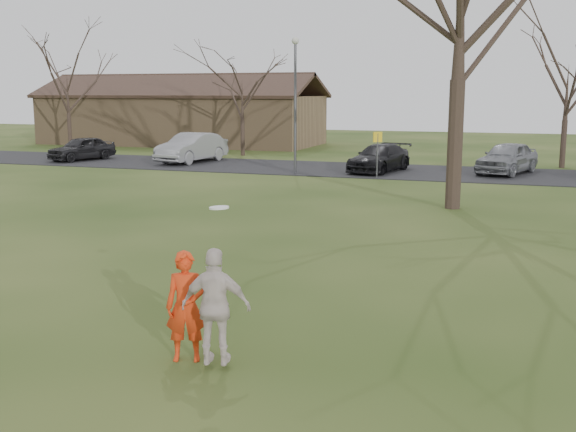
# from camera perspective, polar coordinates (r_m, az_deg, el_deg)

# --- Properties ---
(ground) EXTENTS (120.00, 120.00, 0.00)m
(ground) POSITION_cam_1_polar(r_m,az_deg,el_deg) (9.90, -7.72, -12.53)
(ground) COLOR #1E380F
(ground) RESTS_ON ground
(parking_strip) EXTENTS (62.00, 6.50, 0.04)m
(parking_strip) POSITION_cam_1_polar(r_m,az_deg,el_deg) (33.61, 11.73, 3.54)
(parking_strip) COLOR black
(parking_strip) RESTS_ON ground
(player_defender) EXTENTS (0.68, 0.56, 1.60)m
(player_defender) POSITION_cam_1_polar(r_m,az_deg,el_deg) (10.01, -8.41, -7.40)
(player_defender) COLOR red
(player_defender) RESTS_ON ground
(car_0) EXTENTS (2.68, 4.17, 1.32)m
(car_0) POSITION_cam_1_polar(r_m,az_deg,el_deg) (40.37, -16.68, 5.38)
(car_0) COLOR black
(car_0) RESTS_ON parking_strip
(car_1) EXTENTS (2.35, 4.98, 1.58)m
(car_1) POSITION_cam_1_polar(r_m,az_deg,el_deg) (37.92, -7.96, 5.62)
(car_1) COLOR gray
(car_1) RESTS_ON parking_strip
(car_3) EXTENTS (2.74, 4.72, 1.28)m
(car_3) POSITION_cam_1_polar(r_m,az_deg,el_deg) (33.43, 7.55, 4.77)
(car_3) COLOR black
(car_3) RESTS_ON parking_strip
(car_4) EXTENTS (3.08, 4.69, 1.49)m
(car_4) POSITION_cam_1_polar(r_m,az_deg,el_deg) (33.85, 17.67, 4.62)
(car_4) COLOR slate
(car_4) RESTS_ON parking_strip
(catching_play) EXTENTS (1.03, 0.59, 2.21)m
(catching_play) POSITION_cam_1_polar(r_m,az_deg,el_deg) (9.60, -5.97, -7.45)
(catching_play) COLOR beige
(catching_play) RESTS_ON ground
(building) EXTENTS (20.60, 8.50, 5.14)m
(building) POSITION_cam_1_polar(r_m,az_deg,el_deg) (52.11, -8.77, 8.05)
(building) COLOR #8C6D4C
(building) RESTS_ON ground
(lamp_post) EXTENTS (0.34, 0.34, 6.27)m
(lamp_post) POSITION_cam_1_polar(r_m,az_deg,el_deg) (32.28, 0.60, 10.51)
(lamp_post) COLOR #47474C
(lamp_post) RESTS_ON ground
(sign_yellow) EXTENTS (0.35, 0.35, 2.08)m
(sign_yellow) POSITION_cam_1_polar(r_m,az_deg,el_deg) (30.85, 7.40, 5.75)
(sign_yellow) COLOR #47474C
(sign_yellow) RESTS_ON ground
(small_tree_row) EXTENTS (55.00, 5.90, 8.50)m
(small_tree_row) POSITION_cam_1_polar(r_m,az_deg,el_deg) (38.19, 19.58, 9.77)
(small_tree_row) COLOR #352821
(small_tree_row) RESTS_ON ground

